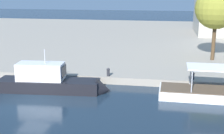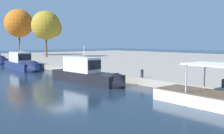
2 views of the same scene
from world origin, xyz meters
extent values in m
plane|color=#192838|center=(0.00, 0.00, 0.00)|extent=(220.00, 220.00, 0.00)
cube|color=gray|center=(0.00, 33.23, 0.36)|extent=(120.00, 55.00, 0.73)
cube|color=black|center=(0.46, 2.77, 0.30)|extent=(9.48, 2.95, 1.59)
cone|color=black|center=(5.51, 3.15, 0.30)|extent=(1.36, 2.23, 2.15)
cube|color=white|center=(-0.24, 2.72, 1.88)|extent=(4.33, 2.12, 1.57)
cube|color=black|center=(1.39, 2.84, 1.96)|extent=(1.24, 1.78, 0.94)
cylinder|color=silver|center=(0.23, 2.75, 3.30)|extent=(0.08, 0.08, 1.28)
cylinder|color=#B2B2B7|center=(13.25, 4.38, 1.80)|extent=(0.10, 0.10, 1.86)
cylinder|color=#B2B2B7|center=(13.21, 2.09, 1.80)|extent=(0.10, 0.10, 1.86)
cylinder|color=#2D2D33|center=(5.42, 6.14, 1.03)|extent=(0.30, 0.30, 0.60)
sphere|color=#2D2D33|center=(5.42, 6.14, 1.41)|extent=(0.33, 0.33, 0.33)
cylinder|color=#2D2D33|center=(13.67, 6.42, 0.97)|extent=(0.27, 0.27, 0.49)
sphere|color=#2D2D33|center=(13.67, 6.42, 1.30)|extent=(0.30, 0.30, 0.30)
cylinder|color=#4C3823|center=(16.68, 15.44, 2.93)|extent=(0.45, 0.45, 4.40)
sphere|color=olive|center=(16.68, 15.44, 6.99)|extent=(4.97, 4.97, 4.97)
sphere|color=olive|center=(17.03, 16.59, 6.93)|extent=(2.91, 2.91, 2.91)
camera|label=1|loc=(10.88, -23.01, 9.29)|focal=49.49mm
camera|label=2|loc=(23.35, -13.25, 4.28)|focal=42.43mm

